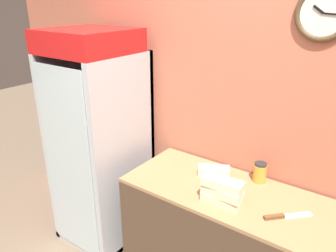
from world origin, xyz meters
name	(u,v)px	position (x,y,z in m)	size (l,w,h in m)	color
wall_back	(257,111)	(0.00, 1.23, 1.35)	(5.20, 0.09, 2.70)	#B7664C
prep_counter	(225,243)	(0.00, 0.87, 0.44)	(1.44, 0.63, 0.88)	#4C3828
beverage_cooler	(103,131)	(-1.21, 0.88, 1.02)	(0.65, 0.70, 1.88)	#B2B7BC
sandwich_stack_bottom	(222,200)	(0.02, 0.71, 0.91)	(0.26, 0.11, 0.06)	beige
sandwich_stack_middle	(222,192)	(0.02, 0.71, 0.97)	(0.26, 0.11, 0.06)	beige
sandwich_stack_top	(223,184)	(0.02, 0.71, 1.03)	(0.26, 0.11, 0.06)	beige
sandwich_flat_left	(214,171)	(-0.19, 1.01, 0.91)	(0.25, 0.20, 0.06)	beige
chefs_knife	(281,216)	(0.38, 0.79, 0.89)	(0.24, 0.25, 0.02)	silver
condiment_jar	(260,172)	(0.11, 1.11, 0.95)	(0.09, 0.09, 0.14)	gold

